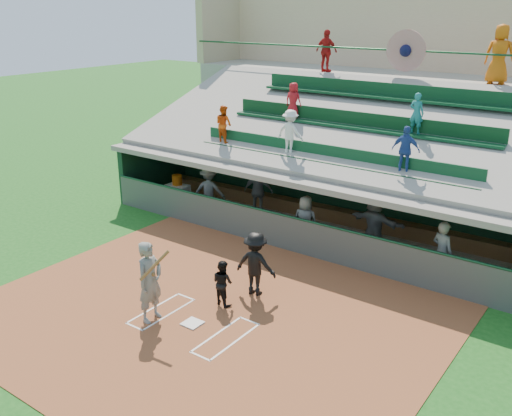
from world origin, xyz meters
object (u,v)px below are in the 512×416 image
Objects in this scene: white_table at (177,195)px; water_cooler at (177,180)px; catcher at (223,282)px; home_plate at (192,323)px; batter_at_plate at (150,282)px.

white_table is 0.56m from water_cooler.
catcher reaches higher than white_table.
catcher is at bearing -42.08° from white_table.
catcher is (-0.03, 1.20, 0.58)m from home_plate.
home_plate is at bearing 100.69° from catcher.
catcher is (0.90, 1.59, -0.41)m from batter_at_plate.
water_cooler is at bearing 135.31° from home_plate.
white_table is (-6.22, 4.94, -0.20)m from catcher.
home_plate is 0.36× the size of catcher.
batter_at_plate reaches higher than white_table.
white_table is 2.24× the size of water_cooler.
water_cooler is at bearing 128.98° from batter_at_plate.
batter_at_plate reaches higher than catcher.
batter_at_plate reaches higher than water_cooler.
home_plate is 0.21× the size of batter_at_plate.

